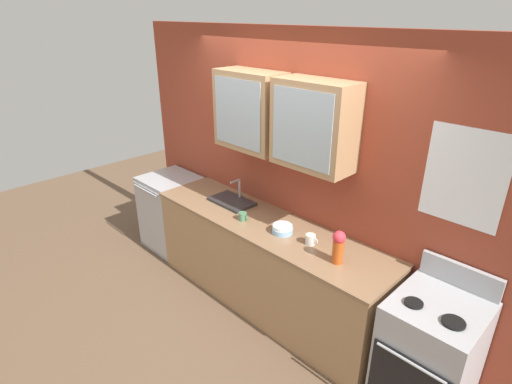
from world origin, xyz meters
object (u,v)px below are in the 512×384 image
object	(u,v)px
bowl_stack	(282,229)
cup_near_bowls	(310,239)
sink_faucet	(232,201)
dishwasher	(172,212)
vase	(338,246)
cup_near_sink	(243,216)
stove_range	(429,355)

from	to	relation	value
bowl_stack	cup_near_bowls	world-z (taller)	cup_near_bowls
sink_faucet	bowl_stack	xyz separation A→B (m)	(0.78, -0.10, 0.02)
sink_faucet	dishwasher	size ratio (longest dim) A/B	0.51
vase	cup_near_bowls	distance (m)	0.34
cup_near_sink	cup_near_bowls	bearing A→B (deg)	8.75
stove_range	vase	distance (m)	1.00
sink_faucet	vase	size ratio (longest dim) A/B	1.66
sink_faucet	bowl_stack	distance (m)	0.79
sink_faucet	bowl_stack	world-z (taller)	sink_faucet
cup_near_sink	dishwasher	distance (m)	1.49
bowl_stack	cup_near_sink	distance (m)	0.43
sink_faucet	cup_near_bowls	bearing A→B (deg)	-3.87
sink_faucet	cup_near_bowls	xyz separation A→B (m)	(1.08, -0.07, 0.02)
bowl_stack	cup_near_sink	world-z (taller)	cup_near_sink
cup_near_sink	dishwasher	xyz separation A→B (m)	(-1.40, 0.11, -0.50)
cup_near_sink	dishwasher	size ratio (longest dim) A/B	0.12
stove_range	sink_faucet	distance (m)	2.24
bowl_stack	dishwasher	xyz separation A→B (m)	(-1.82, 0.02, -0.50)
dishwasher	bowl_stack	bearing A→B (deg)	-0.61
bowl_stack	dishwasher	bearing A→B (deg)	179.39
sink_faucet	dishwasher	bearing A→B (deg)	-175.85
stove_range	cup_near_sink	bearing A→B (deg)	-176.49
bowl_stack	vase	bearing A→B (deg)	-4.17
stove_range	bowl_stack	xyz separation A→B (m)	(-1.41, -0.02, 0.49)
stove_range	sink_faucet	xyz separation A→B (m)	(-2.19, 0.07, 0.47)
bowl_stack	vase	size ratio (longest dim) A/B	0.68
bowl_stack	cup_near_bowls	xyz separation A→B (m)	(0.30, 0.02, 0.01)
cup_near_bowls	dishwasher	world-z (taller)	cup_near_bowls
bowl_stack	cup_near_sink	size ratio (longest dim) A/B	1.73
vase	cup_near_sink	bearing A→B (deg)	-177.59
bowl_stack	cup_near_bowls	size ratio (longest dim) A/B	1.55
cup_near_bowls	dishwasher	bearing A→B (deg)	-179.93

